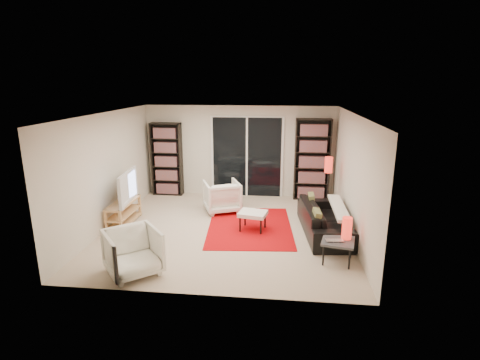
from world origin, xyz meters
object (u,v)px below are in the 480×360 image
Objects in this scene: floor_lamp at (328,171)px; tv_stand at (124,212)px; sofa at (324,219)px; armchair_front at (133,252)px; armchair_back at (222,196)px; ottoman at (253,214)px; bookshelf_left at (167,159)px; bookshelf_right at (312,160)px; side_table at (338,242)px.

tv_stand is at bearing -164.91° from floor_lamp.
floor_lamp is at bearing -13.86° from sofa.
armchair_front is 4.76m from floor_lamp.
armchair_back is 1.37m from ottoman.
bookshelf_right is at bearing -0.00° from bookshelf_left.
floor_lamp is at bearing 15.09° from tv_stand.
bookshelf_right reaches higher than bookshelf_left.
armchair_back reaches higher than sofa.
side_table is (2.37, -2.35, -0.01)m from armchair_back.
bookshelf_left is at bearing -57.72° from armchair_back.
side_table is at bearing -26.40° from armchair_front.
ottoman is at bearing 104.89° from armchair_back.
tv_stand reaches higher than side_table.
bookshelf_right reaches higher than floor_lamp.
bookshelf_left is at bearing 165.68° from floor_lamp.
tv_stand is 4.55m from side_table.
armchair_front reaches higher than side_table.
floor_lamp reaches higher than armchair_front.
ottoman is at bearing 9.41° from armchair_front.
armchair_back is at bearing 58.73° from sofa.
tv_stand is 4.26m from sofa.
bookshelf_right is at bearing 28.46° from tv_stand.
armchair_back is 3.34m from side_table.
bookshelf_left is 1.46× the size of floor_lamp.
ottoman is at bearing 84.43° from sofa.
bookshelf_right is 1.57× the size of floor_lamp.
armchair_front is 2.68m from ottoman.
bookshelf_right reaches higher than tv_stand.
tv_stand is 2.81m from ottoman.
armchair_back reaches higher than side_table.
armchair_back is at bearing -176.38° from floor_lamp.
armchair_front is at bearing -80.43° from bookshelf_left.
bookshelf_left reaches higher than armchair_front.
tv_stand is 1.40× the size of armchair_front.
bookshelf_left reaches higher than ottoman.
bookshelf_right is 4.80m from tv_stand.
bookshelf_left is at bearing 54.21° from sofa.
floor_lamp is at bearing -74.89° from bookshelf_right.
floor_lamp is at bearing -14.32° from bookshelf_left.
ottoman is at bearing -1.10° from tv_stand.
armchair_front is (0.73, -4.32, -0.60)m from bookshelf_left.
floor_lamp is at bearing 161.74° from armchair_back.
side_table is at bearing -92.04° from floor_lamp.
bookshelf_right reaches higher than sofa.
side_table is at bearing 113.37° from armchair_back.
bookshelf_left is 5.42m from side_table.
armchair_back is at bearing -150.87° from bookshelf_right.
sofa is 2.53m from armchair_back.
sofa reaches higher than side_table.
armchair_back is at bearing 126.76° from ottoman.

